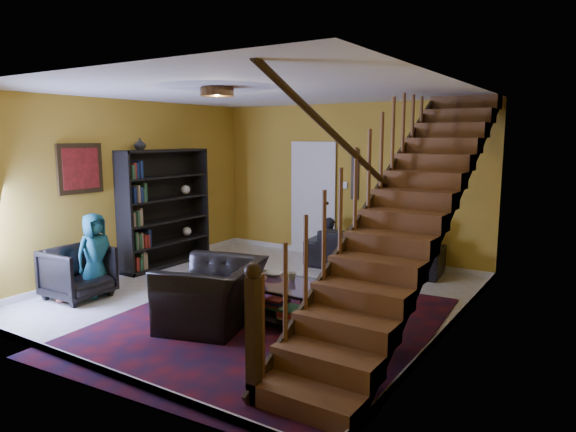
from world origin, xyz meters
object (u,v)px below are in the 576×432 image
(sofa, at_px, (374,250))
(coffee_table, at_px, (273,298))
(armchair_right, at_px, (212,295))
(bookshelf, at_px, (166,210))
(armchair_left, at_px, (78,273))

(sofa, relative_size, coffee_table, 1.70)
(sofa, relative_size, armchair_right, 1.91)
(coffee_table, bearing_deg, sofa, 89.43)
(bookshelf, xyz_separation_m, sofa, (3.14, 1.70, -0.64))
(bookshelf, height_order, sofa, bookshelf)
(armchair_left, xyz_separation_m, coffee_table, (2.76, 0.72, -0.07))
(bookshelf, xyz_separation_m, coffee_table, (3.11, -1.28, -0.67))
(armchair_left, relative_size, coffee_table, 0.60)
(sofa, xyz_separation_m, armchair_right, (-0.53, -3.50, 0.05))
(sofa, bearing_deg, coffee_table, 83.06)
(bookshelf, relative_size, sofa, 0.89)
(armchair_left, relative_size, armchair_right, 0.67)
(bookshelf, distance_m, sofa, 3.63)
(bookshelf, distance_m, coffee_table, 3.43)
(armchair_left, bearing_deg, sofa, -38.57)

